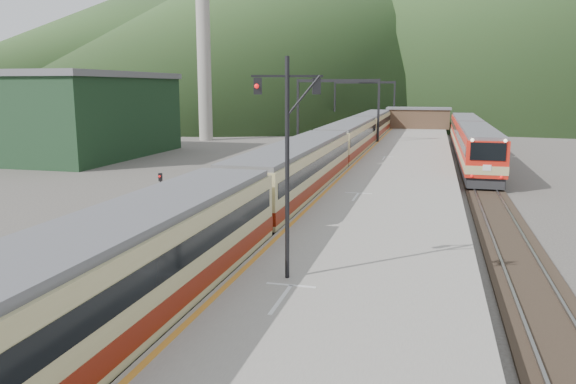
# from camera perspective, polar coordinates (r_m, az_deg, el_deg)

# --- Properties ---
(track_main) EXTENTS (2.60, 200.00, 0.23)m
(track_main) POSITION_cam_1_polar(r_m,az_deg,el_deg) (50.09, 5.33, 2.51)
(track_main) COLOR black
(track_main) RESTS_ON ground
(track_far) EXTENTS (2.60, 200.00, 0.23)m
(track_far) POSITION_cam_1_polar(r_m,az_deg,el_deg) (51.12, -0.22, 2.72)
(track_far) COLOR black
(track_far) RESTS_ON ground
(track_second) EXTENTS (2.60, 200.00, 0.23)m
(track_second) POSITION_cam_1_polar(r_m,az_deg,el_deg) (49.60, 18.56, 1.92)
(track_second) COLOR black
(track_second) RESTS_ON ground
(platform) EXTENTS (8.00, 100.00, 1.00)m
(platform) POSITION_cam_1_polar(r_m,az_deg,el_deg) (47.48, 11.63, 2.42)
(platform) COLOR gray
(platform) RESTS_ON ground
(gantry_near) EXTENTS (9.55, 0.25, 8.00)m
(gantry_near) POSITION_cam_1_polar(r_m,az_deg,el_deg) (64.88, 5.06, 9.25)
(gantry_near) COLOR black
(gantry_near) RESTS_ON ground
(gantry_far) EXTENTS (9.55, 0.25, 8.00)m
(gantry_far) POSITION_cam_1_polar(r_m,az_deg,el_deg) (89.62, 7.75, 9.56)
(gantry_far) COLOR black
(gantry_far) RESTS_ON ground
(warehouse) EXTENTS (14.50, 20.50, 8.60)m
(warehouse) POSITION_cam_1_polar(r_m,az_deg,el_deg) (62.40, -20.78, 7.39)
(warehouse) COLOR black
(warehouse) RESTS_ON ground
(smokestack) EXTENTS (1.80, 1.80, 30.00)m
(smokestack) POSITION_cam_1_polar(r_m,az_deg,el_deg) (77.41, -8.62, 16.37)
(smokestack) COLOR #9E998E
(smokestack) RESTS_ON ground
(station_shed) EXTENTS (9.40, 4.40, 3.10)m
(station_shed) POSITION_cam_1_polar(r_m,az_deg,el_deg) (87.11, 13.11, 7.37)
(station_shed) COLOR #4C3626
(station_shed) RESTS_ON platform
(hill_a) EXTENTS (180.00, 180.00, 60.00)m
(hill_a) POSITION_cam_1_polar(r_m,az_deg,el_deg) (205.93, 1.04, 17.00)
(hill_a) COLOR #344D23
(hill_a) RESTS_ON ground
(hill_b) EXTENTS (220.00, 220.00, 75.00)m
(hill_b) POSITION_cam_1_polar(r_m,az_deg,el_deg) (241.90, 20.61, 17.19)
(hill_b) COLOR #344D23
(hill_b) RESTS_ON ground
(hill_d) EXTENTS (200.00, 200.00, 55.00)m
(hill_d) POSITION_cam_1_polar(r_m,az_deg,el_deg) (280.64, -13.05, 14.53)
(hill_d) COLOR #344D23
(hill_d) RESTS_ON ground
(main_train) EXTENTS (3.10, 84.93, 3.79)m
(main_train) POSITION_cam_1_polar(r_m,az_deg,el_deg) (44.42, 4.22, 4.16)
(main_train) COLOR tan
(main_train) RESTS_ON track_main
(second_train) EXTENTS (2.79, 38.08, 3.41)m
(second_train) POSITION_cam_1_polar(r_m,az_deg,el_deg) (59.06, 18.05, 5.09)
(second_train) COLOR red
(second_train) RESTS_ON track_second
(signal_mast) EXTENTS (2.10, 0.84, 7.02)m
(signal_mast) POSITION_cam_1_polar(r_m,az_deg,el_deg) (17.51, -0.08, 4.67)
(signal_mast) COLOR black
(signal_mast) RESTS_ON platform
(short_signal_b) EXTENTS (0.22, 0.16, 2.27)m
(short_signal_b) POSITION_cam_1_polar(r_m,az_deg,el_deg) (42.81, 0.84, 3.06)
(short_signal_b) COLOR black
(short_signal_b) RESTS_ON ground
(short_signal_c) EXTENTS (0.26, 0.22, 2.27)m
(short_signal_c) POSITION_cam_1_polar(r_m,az_deg,el_deg) (32.86, -12.80, 0.49)
(short_signal_c) COLOR black
(short_signal_c) RESTS_ON ground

